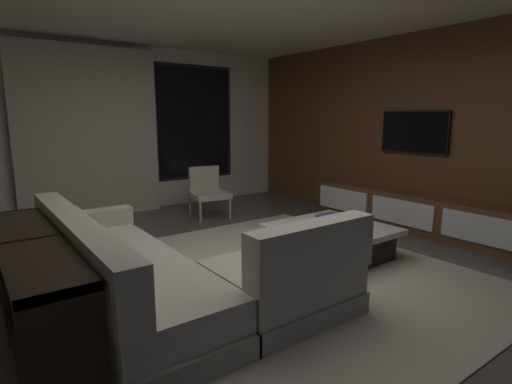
{
  "coord_description": "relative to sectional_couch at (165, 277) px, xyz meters",
  "views": [
    {
      "loc": [
        -2.17,
        -3.0,
        1.56
      ],
      "look_at": [
        0.76,
        0.99,
        0.63
      ],
      "focal_mm": 28.26,
      "sensor_mm": 36.0,
      "label": 1
    }
  ],
  "objects": [
    {
      "name": "media_wall",
      "position": [
        4.01,
        0.1,
        1.06
      ],
      "size": [
        0.12,
        7.8,
        2.7
      ],
      "color": "brown",
      "rests_on": "floor"
    },
    {
      "name": "book_stack_on_coffee_table",
      "position": [
        2.1,
        0.22,
        0.12
      ],
      "size": [
        0.27,
        0.2,
        0.1
      ],
      "color": "#97C05A",
      "rests_on": "coffee_table"
    },
    {
      "name": "floor",
      "position": [
        0.95,
        0.1,
        -0.29
      ],
      "size": [
        9.2,
        9.2,
        0.0
      ],
      "primitive_type": "plane",
      "color": "#564C44"
    },
    {
      "name": "mounted_tv",
      "position": [
        3.9,
        0.35,
        1.06
      ],
      "size": [
        0.05,
        1.01,
        0.59
      ],
      "color": "black"
    },
    {
      "name": "sectional_couch",
      "position": [
        0.0,
        0.0,
        0.0
      ],
      "size": [
        1.98,
        2.5,
        0.82
      ],
      "color": "#A49C8C",
      "rests_on": "floor"
    },
    {
      "name": "area_rug",
      "position": [
        1.3,
        -0.0,
        -0.28
      ],
      "size": [
        3.2,
        3.8,
        0.01
      ],
      "primitive_type": "cube",
      "color": "beige",
      "rests_on": "floor"
    },
    {
      "name": "console_table_behind_couch",
      "position": [
        -0.91,
        0.13,
        0.12
      ],
      "size": [
        0.4,
        2.1,
        0.74
      ],
      "color": "black",
      "rests_on": "floor"
    },
    {
      "name": "back_wall_with_window",
      "position": [
        0.89,
        3.72,
        1.05
      ],
      "size": [
        6.6,
        0.3,
        2.7
      ],
      "color": "silver",
      "rests_on": "floor"
    },
    {
      "name": "coffee_table",
      "position": [
        2.01,
        0.08,
        -0.1
      ],
      "size": [
        1.16,
        1.16,
        0.36
      ],
      "color": "black",
      "rests_on": "floor"
    },
    {
      "name": "media_console",
      "position": [
        3.72,
        0.15,
        -0.04
      ],
      "size": [
        0.46,
        3.1,
        0.52
      ],
      "color": "brown",
      "rests_on": "floor"
    },
    {
      "name": "accent_chair_near_window",
      "position": [
        1.85,
        2.56,
        0.14
      ],
      "size": [
        0.63,
        0.64,
        0.78
      ],
      "color": "#B2ADA0",
      "rests_on": "floor"
    }
  ]
}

